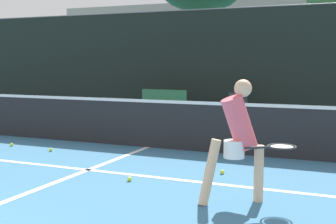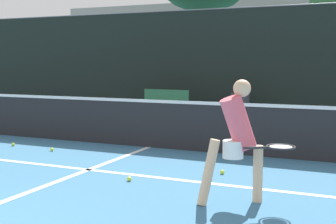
# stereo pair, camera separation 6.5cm
# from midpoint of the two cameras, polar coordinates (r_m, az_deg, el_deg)

# --- Properties ---
(court_service_line) EXTENTS (8.25, 0.10, 0.01)m
(court_service_line) POSITION_cam_midpoint_polar(r_m,az_deg,el_deg) (7.49, -9.43, -6.95)
(court_service_line) COLOR white
(court_service_line) RESTS_ON ground
(court_center_mark) EXTENTS (0.10, 4.74, 0.01)m
(court_center_mark) POSITION_cam_midpoint_polar(r_m,az_deg,el_deg) (7.29, -10.47, -7.32)
(court_center_mark) COLOR white
(court_center_mark) RESTS_ON ground
(net) EXTENTS (11.09, 0.09, 1.07)m
(net) POSITION_cam_midpoint_polar(r_m,az_deg,el_deg) (9.22, -2.15, -1.18)
(net) COLOR slate
(net) RESTS_ON ground
(fence_back) EXTENTS (24.00, 0.06, 3.27)m
(fence_back) POSITION_cam_midpoint_polar(r_m,az_deg,el_deg) (14.14, 7.54, 5.89)
(fence_back) COLOR black
(fence_back) RESTS_ON ground
(player_practicing) EXTENTS (1.17, 0.67, 1.49)m
(player_practicing) POSITION_cam_midpoint_polar(r_m,az_deg,el_deg) (5.60, 8.84, -2.87)
(player_practicing) COLOR #DBAD84
(player_practicing) RESTS_ON ground
(tennis_ball_scattered_4) EXTENTS (0.07, 0.07, 0.07)m
(tennis_ball_scattered_4) POSITION_cam_midpoint_polar(r_m,az_deg,el_deg) (6.72, -4.48, -8.14)
(tennis_ball_scattered_4) COLOR #D1E033
(tennis_ball_scattered_4) RESTS_ON ground
(tennis_ball_scattered_5) EXTENTS (0.07, 0.07, 0.07)m
(tennis_ball_scattered_5) POSITION_cam_midpoint_polar(r_m,az_deg,el_deg) (9.14, -13.78, -4.46)
(tennis_ball_scattered_5) COLOR #D1E033
(tennis_ball_scattered_5) RESTS_ON ground
(tennis_ball_scattered_6) EXTENTS (0.07, 0.07, 0.07)m
(tennis_ball_scattered_6) POSITION_cam_midpoint_polar(r_m,az_deg,el_deg) (7.15, 6.90, -7.28)
(tennis_ball_scattered_6) COLOR #D1E033
(tennis_ball_scattered_6) RESTS_ON ground
(tennis_ball_scattered_9) EXTENTS (0.07, 0.07, 0.07)m
(tennis_ball_scattered_9) POSITION_cam_midpoint_polar(r_m,az_deg,el_deg) (9.90, -18.17, -3.77)
(tennis_ball_scattered_9) COLOR #D1E033
(tennis_ball_scattered_9) RESTS_ON ground
(courtside_bench) EXTENTS (1.46, 0.42, 0.86)m
(courtside_bench) POSITION_cam_midpoint_polar(r_m,az_deg,el_deg) (13.74, -0.28, 1.06)
(courtside_bench) COLOR #33724C
(courtside_bench) RESTS_ON ground
(trash_bin) EXTENTS (0.55, 0.55, 0.88)m
(trash_bin) POSITION_cam_midpoint_polar(r_m,az_deg,el_deg) (13.18, 8.92, 0.69)
(trash_bin) COLOR #3F3F42
(trash_bin) RESTS_ON ground
(parked_car) EXTENTS (1.70, 4.00, 1.34)m
(parked_car) POSITION_cam_midpoint_polar(r_m,az_deg,el_deg) (17.80, 3.34, 2.56)
(parked_car) COLOR maroon
(parked_car) RESTS_ON ground
(building_far) EXTENTS (36.00, 2.40, 5.75)m
(building_far) POSITION_cam_midpoint_polar(r_m,az_deg,el_deg) (32.14, 17.08, 8.06)
(building_far) COLOR gray
(building_far) RESTS_ON ground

